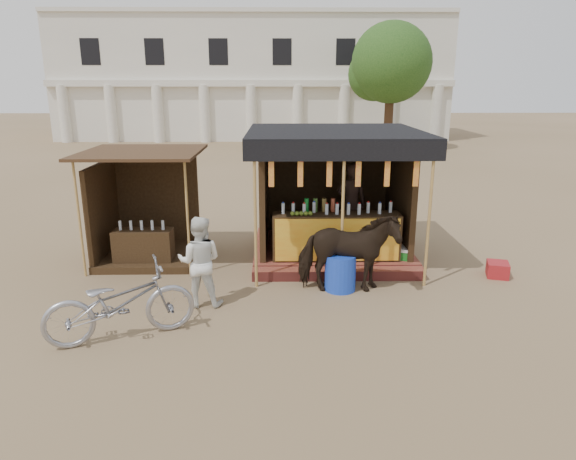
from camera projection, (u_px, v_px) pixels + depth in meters
The scene contains 11 objects.
ground at pixel (289, 323), 8.27m from camera, with size 120.00×120.00×0.00m, color #846B4C.
main_stall at pixel (334, 211), 11.23m from camera, with size 3.60×3.61×2.78m.
secondary_stall at pixel (141, 221), 11.10m from camera, with size 2.40×2.40×2.38m.
cow at pixel (348, 253), 9.30m from camera, with size 0.81×1.79×1.51m, color black.
motorbike at pixel (120, 303), 7.62m from camera, with size 0.77×2.20×1.16m, color #97989F.
bystander at pixel (200, 262), 8.75m from camera, with size 0.77×0.60×1.58m, color silver.
blue_barrel at pixel (340, 272), 9.51m from camera, with size 0.57×0.57×0.68m, color blue.
red_crate at pixel (498, 269), 10.21m from camera, with size 0.40×0.44×0.30m, color maroon.
cooler at pixel (394, 256), 10.74m from camera, with size 0.75×0.64×0.46m.
background_building at pixel (253, 79), 35.92m from camera, with size 26.00×7.45×8.18m.
tree at pixel (387, 66), 28.36m from camera, with size 4.50×4.40×7.00m.
Camera 1 is at (-0.14, -7.54, 3.73)m, focal length 32.00 mm.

